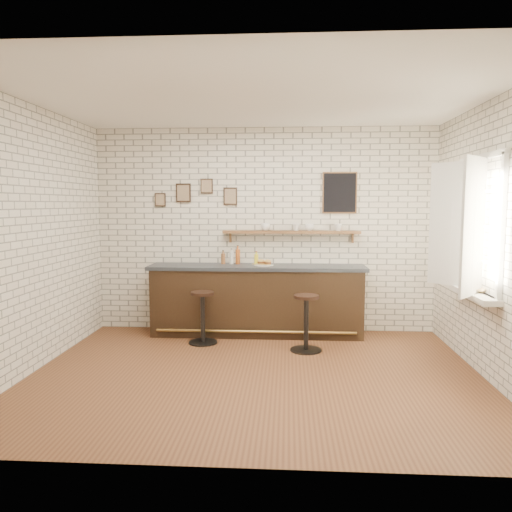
# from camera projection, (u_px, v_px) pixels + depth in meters

# --- Properties ---
(ground) EXTENTS (5.00, 5.00, 0.00)m
(ground) POSITION_uv_depth(u_px,v_px,m) (255.00, 374.00, 5.57)
(ground) COLOR brown
(ground) RESTS_ON ground
(bar_counter) EXTENTS (3.10, 0.65, 1.01)m
(bar_counter) POSITION_uv_depth(u_px,v_px,m) (257.00, 300.00, 7.21)
(bar_counter) COLOR black
(bar_counter) RESTS_ON ground
(sandwich_plate) EXTENTS (0.28, 0.28, 0.01)m
(sandwich_plate) POSITION_uv_depth(u_px,v_px,m) (264.00, 265.00, 7.16)
(sandwich_plate) COLOR white
(sandwich_plate) RESTS_ON bar_counter
(ciabatta_sandwich) EXTENTS (0.22, 0.16, 0.07)m
(ciabatta_sandwich) POSITION_uv_depth(u_px,v_px,m) (264.00, 262.00, 7.16)
(ciabatta_sandwich) COLOR #D8AC58
(ciabatta_sandwich) RESTS_ON sandwich_plate
(potato_chips) EXTENTS (0.26, 0.19, 0.00)m
(potato_chips) POSITION_uv_depth(u_px,v_px,m) (262.00, 264.00, 7.16)
(potato_chips) COLOR gold
(potato_chips) RESTS_ON sandwich_plate
(bitters_bottle_brown) EXTENTS (0.06, 0.06, 0.20)m
(bitters_bottle_brown) POSITION_uv_depth(u_px,v_px,m) (223.00, 258.00, 7.32)
(bitters_bottle_brown) COLOR brown
(bitters_bottle_brown) RESTS_ON bar_counter
(bitters_bottle_white) EXTENTS (0.06, 0.06, 0.23)m
(bitters_bottle_white) POSITION_uv_depth(u_px,v_px,m) (232.00, 258.00, 7.31)
(bitters_bottle_white) COLOR beige
(bitters_bottle_white) RESTS_ON bar_counter
(bitters_bottle_amber) EXTENTS (0.07, 0.07, 0.28)m
(bitters_bottle_amber) POSITION_uv_depth(u_px,v_px,m) (238.00, 256.00, 7.30)
(bitters_bottle_amber) COLOR #974718
(bitters_bottle_amber) RESTS_ON bar_counter
(condiment_bottle_yellow) EXTENTS (0.06, 0.06, 0.19)m
(condiment_bottle_yellow) POSITION_uv_depth(u_px,v_px,m) (256.00, 259.00, 7.29)
(condiment_bottle_yellow) COLOR yellow
(condiment_bottle_yellow) RESTS_ON bar_counter
(bar_stool_left) EXTENTS (0.39, 0.39, 0.71)m
(bar_stool_left) POSITION_uv_depth(u_px,v_px,m) (203.00, 316.00, 6.76)
(bar_stool_left) COLOR black
(bar_stool_left) RESTS_ON ground
(bar_stool_right) EXTENTS (0.41, 0.41, 0.73)m
(bar_stool_right) POSITION_uv_depth(u_px,v_px,m) (306.00, 321.00, 6.40)
(bar_stool_right) COLOR black
(bar_stool_right) RESTS_ON ground
(wall_shelf) EXTENTS (2.00, 0.18, 0.18)m
(wall_shelf) POSITION_uv_depth(u_px,v_px,m) (291.00, 232.00, 7.27)
(wall_shelf) COLOR brown
(wall_shelf) RESTS_ON ground
(shelf_cup_a) EXTENTS (0.19, 0.19, 0.11)m
(shelf_cup_a) POSITION_uv_depth(u_px,v_px,m) (266.00, 227.00, 7.29)
(shelf_cup_a) COLOR white
(shelf_cup_a) RESTS_ON wall_shelf
(shelf_cup_b) EXTENTS (0.14, 0.14, 0.10)m
(shelf_cup_b) POSITION_uv_depth(u_px,v_px,m) (296.00, 227.00, 7.26)
(shelf_cup_b) COLOR white
(shelf_cup_b) RESTS_ON wall_shelf
(shelf_cup_c) EXTENTS (0.14, 0.14, 0.10)m
(shelf_cup_c) POSITION_uv_depth(u_px,v_px,m) (309.00, 227.00, 7.25)
(shelf_cup_c) COLOR white
(shelf_cup_c) RESTS_ON wall_shelf
(shelf_cup_d) EXTENTS (0.12, 0.12, 0.10)m
(shelf_cup_d) POSITION_uv_depth(u_px,v_px,m) (338.00, 227.00, 7.22)
(shelf_cup_d) COLOR white
(shelf_cup_d) RESTS_ON wall_shelf
(back_wall_decor) EXTENTS (2.96, 0.02, 0.56)m
(back_wall_decor) POSITION_uv_depth(u_px,v_px,m) (280.00, 193.00, 7.30)
(back_wall_decor) COLOR black
(back_wall_decor) RESTS_ON ground
(window_sill) EXTENTS (0.20, 1.35, 0.06)m
(window_sill) POSITION_uv_depth(u_px,v_px,m) (469.00, 292.00, 5.62)
(window_sill) COLOR white
(window_sill) RESTS_ON ground
(casement_window) EXTENTS (0.40, 1.30, 1.56)m
(casement_window) POSITION_uv_depth(u_px,v_px,m) (468.00, 226.00, 5.54)
(casement_window) COLOR white
(casement_window) RESTS_ON ground
(book_lower) EXTENTS (0.27, 0.29, 0.02)m
(book_lower) POSITION_uv_depth(u_px,v_px,m) (472.00, 291.00, 5.48)
(book_lower) COLOR tan
(book_lower) RESTS_ON window_sill
(book_upper) EXTENTS (0.25, 0.26, 0.02)m
(book_upper) POSITION_uv_depth(u_px,v_px,m) (472.00, 289.00, 5.49)
(book_upper) COLOR tan
(book_upper) RESTS_ON book_lower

